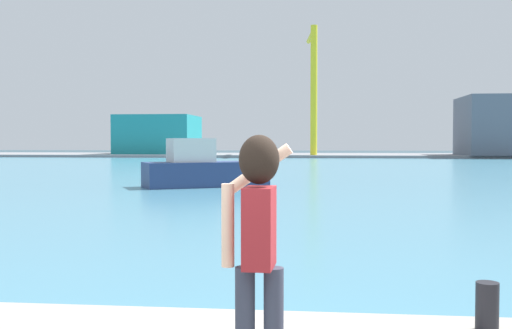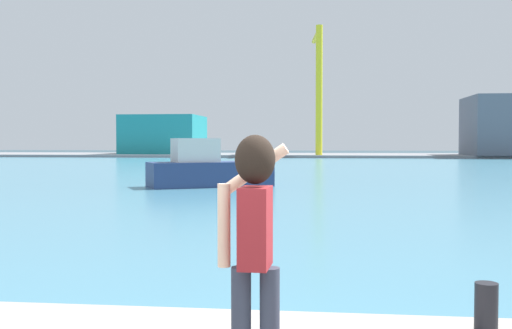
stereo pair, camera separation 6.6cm
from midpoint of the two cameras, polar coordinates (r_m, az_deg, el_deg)
name	(u,v)px [view 2 (the right image)]	position (r m, az deg, el deg)	size (l,w,h in m)	color
ground_plane	(318,168)	(53.91, 6.04, -0.31)	(220.00, 220.00, 0.00)	#334751
harbor_water	(318,167)	(55.91, 6.06, -0.21)	(140.00, 100.00, 0.02)	teal
far_shore_dock	(321,155)	(95.88, 6.30, 0.89)	(140.00, 20.00, 0.41)	gray
person_photographer	(254,232)	(4.13, 0.26, -6.53)	(0.53, 0.55, 1.74)	#2D3342
harbor_bollard	(486,307)	(5.81, 21.58, -12.65)	(0.20, 0.20, 0.44)	black
boat_moored	(207,169)	(30.74, -4.66, -0.47)	(6.65, 4.94, 2.49)	navy
warehouse_left	(164,135)	(99.05, -8.83, 2.84)	(12.16, 11.63, 6.26)	teal
warehouse_right	(506,126)	(94.95, 22.92, 3.45)	(10.90, 11.54, 8.66)	slate
port_crane	(319,79)	(89.63, 6.06, 8.15)	(1.81, 9.92, 19.13)	yellow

